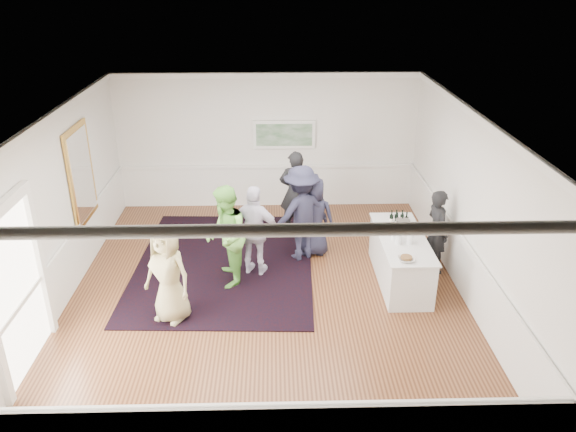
{
  "coord_description": "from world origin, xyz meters",
  "views": [
    {
      "loc": [
        0.15,
        -8.68,
        5.4
      ],
      "look_at": [
        0.39,
        0.2,
        1.4
      ],
      "focal_mm": 35.0,
      "sensor_mm": 36.0,
      "label": 1
    }
  ],
  "objects_px": {
    "guest_green": "(226,237)",
    "guest_dark_b": "(295,192)",
    "serving_table": "(400,259)",
    "guest_tan": "(168,274)",
    "nut_bowl": "(406,258)",
    "guest_lilac": "(255,231)",
    "ice_bucket": "(403,227)",
    "bartender": "(437,231)",
    "guest_navy": "(314,217)",
    "guest_dark_a": "(301,213)"
  },
  "relations": [
    {
      "from": "guest_tan",
      "to": "guest_green",
      "type": "height_order",
      "value": "guest_green"
    },
    {
      "from": "guest_lilac",
      "to": "guest_dark_a",
      "type": "bearing_deg",
      "value": -127.51
    },
    {
      "from": "guest_tan",
      "to": "guest_navy",
      "type": "bearing_deg",
      "value": 68.59
    },
    {
      "from": "serving_table",
      "to": "ice_bucket",
      "type": "relative_size",
      "value": 8.47
    },
    {
      "from": "ice_bucket",
      "to": "guest_dark_a",
      "type": "bearing_deg",
      "value": 157.7
    },
    {
      "from": "guest_lilac",
      "to": "guest_dark_b",
      "type": "height_order",
      "value": "guest_dark_b"
    },
    {
      "from": "guest_dark_b",
      "to": "ice_bucket",
      "type": "relative_size",
      "value": 7.07
    },
    {
      "from": "guest_lilac",
      "to": "nut_bowl",
      "type": "relative_size",
      "value": 6.31
    },
    {
      "from": "guest_green",
      "to": "guest_dark_b",
      "type": "xyz_separation_m",
      "value": [
        1.32,
        2.16,
        -0.02
      ]
    },
    {
      "from": "bartender",
      "to": "guest_green",
      "type": "relative_size",
      "value": 0.87
    },
    {
      "from": "guest_dark_b",
      "to": "ice_bucket",
      "type": "xyz_separation_m",
      "value": [
        1.9,
        -1.96,
        0.09
      ]
    },
    {
      "from": "guest_green",
      "to": "nut_bowl",
      "type": "relative_size",
      "value": 6.76
    },
    {
      "from": "guest_tan",
      "to": "guest_navy",
      "type": "height_order",
      "value": "guest_tan"
    },
    {
      "from": "guest_green",
      "to": "guest_dark_b",
      "type": "distance_m",
      "value": 2.53
    },
    {
      "from": "guest_dark_a",
      "to": "nut_bowl",
      "type": "xyz_separation_m",
      "value": [
        1.66,
        -1.82,
        -0.03
      ]
    },
    {
      "from": "guest_lilac",
      "to": "guest_dark_b",
      "type": "distance_m",
      "value": 1.99
    },
    {
      "from": "guest_green",
      "to": "guest_lilac",
      "type": "distance_m",
      "value": 0.62
    },
    {
      "from": "bartender",
      "to": "guest_green",
      "type": "height_order",
      "value": "guest_green"
    },
    {
      "from": "bartender",
      "to": "guest_lilac",
      "type": "distance_m",
      "value": 3.41
    },
    {
      "from": "guest_tan",
      "to": "guest_green",
      "type": "bearing_deg",
      "value": 79.86
    },
    {
      "from": "bartender",
      "to": "ice_bucket",
      "type": "relative_size",
      "value": 6.31
    },
    {
      "from": "bartender",
      "to": "nut_bowl",
      "type": "distance_m",
      "value": 1.51
    },
    {
      "from": "guest_tan",
      "to": "guest_lilac",
      "type": "xyz_separation_m",
      "value": [
        1.36,
        1.47,
        0.03
      ]
    },
    {
      "from": "nut_bowl",
      "to": "guest_tan",
      "type": "bearing_deg",
      "value": -176.14
    },
    {
      "from": "guest_tan",
      "to": "guest_dark_b",
      "type": "xyz_separation_m",
      "value": [
        2.17,
        3.29,
        0.07
      ]
    },
    {
      "from": "serving_table",
      "to": "guest_tan",
      "type": "height_order",
      "value": "guest_tan"
    },
    {
      "from": "bartender",
      "to": "guest_tan",
      "type": "bearing_deg",
      "value": 92.41
    },
    {
      "from": "guest_navy",
      "to": "guest_lilac",
      "type": "bearing_deg",
      "value": 48.73
    },
    {
      "from": "guest_lilac",
      "to": "bartender",
      "type": "bearing_deg",
      "value": -161.63
    },
    {
      "from": "serving_table",
      "to": "guest_tan",
      "type": "relative_size",
      "value": 1.3
    },
    {
      "from": "guest_green",
      "to": "guest_navy",
      "type": "height_order",
      "value": "guest_green"
    },
    {
      "from": "bartender",
      "to": "guest_dark_a",
      "type": "xyz_separation_m",
      "value": [
        -2.52,
        0.58,
        0.14
      ]
    },
    {
      "from": "serving_table",
      "to": "ice_bucket",
      "type": "distance_m",
      "value": 0.6
    },
    {
      "from": "serving_table",
      "to": "guest_green",
      "type": "bearing_deg",
      "value": 179.99
    },
    {
      "from": "bartender",
      "to": "guest_tan",
      "type": "height_order",
      "value": "guest_tan"
    },
    {
      "from": "serving_table",
      "to": "guest_lilac",
      "type": "distance_m",
      "value": 2.72
    },
    {
      "from": "guest_dark_a",
      "to": "guest_green",
      "type": "bearing_deg",
      "value": 5.83
    },
    {
      "from": "guest_navy",
      "to": "guest_tan",
      "type": "bearing_deg",
      "value": 56.33
    },
    {
      "from": "guest_navy",
      "to": "bartender",
      "type": "bearing_deg",
      "value": 175.96
    },
    {
      "from": "guest_dark_a",
      "to": "nut_bowl",
      "type": "distance_m",
      "value": 2.46
    },
    {
      "from": "guest_tan",
      "to": "guest_dark_a",
      "type": "bearing_deg",
      "value": 69.49
    },
    {
      "from": "guest_dark_a",
      "to": "bartender",
      "type": "bearing_deg",
      "value": 138.72
    },
    {
      "from": "guest_dark_a",
      "to": "ice_bucket",
      "type": "relative_size",
      "value": 7.41
    },
    {
      "from": "guest_dark_b",
      "to": "ice_bucket",
      "type": "distance_m",
      "value": 2.73
    },
    {
      "from": "guest_dark_a",
      "to": "guest_navy",
      "type": "bearing_deg",
      "value": -175.23
    },
    {
      "from": "guest_dark_a",
      "to": "ice_bucket",
      "type": "bearing_deg",
      "value": 129.35
    },
    {
      "from": "guest_green",
      "to": "guest_dark_b",
      "type": "height_order",
      "value": "guest_green"
    },
    {
      "from": "ice_bucket",
      "to": "bartender",
      "type": "bearing_deg",
      "value": 13.47
    },
    {
      "from": "serving_table",
      "to": "ice_bucket",
      "type": "height_order",
      "value": "ice_bucket"
    },
    {
      "from": "nut_bowl",
      "to": "guest_dark_a",
      "type": "bearing_deg",
      "value": 132.36
    }
  ]
}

